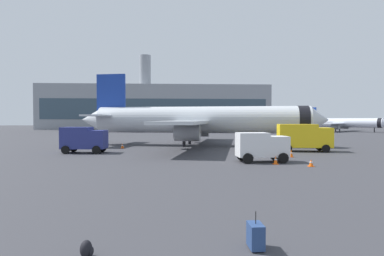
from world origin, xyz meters
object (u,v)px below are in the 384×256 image
at_px(fuel_truck, 304,136).
at_px(traveller_backpack, 87,249).
at_px(service_truck, 84,139).
at_px(airplane_taxiing, 342,123).
at_px(safety_cone_far, 122,146).
at_px(cargo_van, 261,146).
at_px(airplane_at_gate, 199,120).
at_px(safety_cone_near, 276,160).
at_px(safety_cone_mid, 311,163).
at_px(safety_cone_outer, 291,153).
at_px(rolling_suitcase, 256,236).

bearing_deg(fuel_truck, traveller_backpack, -122.53).
distance_m(service_truck, traveller_backpack, 28.48).
bearing_deg(airplane_taxiing, safety_cone_far, -137.73).
bearing_deg(traveller_backpack, fuel_truck, 57.47).
bearing_deg(cargo_van, safety_cone_far, 135.63).
xyz_separation_m(airplane_at_gate, traveller_backpack, (-6.03, -36.50, -3.42)).
distance_m(safety_cone_near, safety_cone_mid, 2.81).
height_order(service_truck, safety_cone_outer, service_truck).
distance_m(fuel_truck, safety_cone_far, 22.59).
bearing_deg(safety_cone_mid, safety_cone_near, 149.07).
xyz_separation_m(airplane_at_gate, safety_cone_near, (4.89, -19.17, -3.31)).
relative_size(airplane_taxiing, rolling_suitcase, 19.67).
bearing_deg(safety_cone_near, safety_cone_far, 134.40).
bearing_deg(traveller_backpack, cargo_van, 61.74).
bearing_deg(safety_cone_far, safety_cone_near, -45.60).
relative_size(fuel_truck, cargo_van, 1.41).
distance_m(safety_cone_far, traveller_backpack, 33.12).
relative_size(airplane_taxiing, safety_cone_near, 30.52).
bearing_deg(safety_cone_outer, airplane_taxiing, 57.83).
bearing_deg(cargo_van, fuel_truck, 49.68).
distance_m(fuel_truck, cargo_van, 11.71).
bearing_deg(safety_cone_outer, fuel_truck, 57.32).
bearing_deg(airplane_at_gate, cargo_van, -77.07).
xyz_separation_m(safety_cone_outer, rolling_suitcase, (-9.33, -21.81, 0.02)).
bearing_deg(fuel_truck, safety_cone_outer, -122.68).
xyz_separation_m(airplane_taxiing, cargo_van, (-44.27, -67.36, -1.23)).
distance_m(safety_cone_near, rolling_suitcase, 18.11).
bearing_deg(safety_cone_near, rolling_suitcase, -109.92).
bearing_deg(traveller_backpack, service_truck, 105.66).
relative_size(airplane_taxiing, safety_cone_outer, 28.48).
xyz_separation_m(cargo_van, traveller_backpack, (-10.10, -18.79, -1.22)).
distance_m(airplane_at_gate, safety_cone_outer, 16.81).
height_order(service_truck, cargo_van, service_truck).
height_order(safety_cone_near, traveller_backpack, safety_cone_near).
bearing_deg(airplane_at_gate, safety_cone_mid, -70.51).
height_order(cargo_van, safety_cone_near, cargo_van).
xyz_separation_m(safety_cone_near, rolling_suitcase, (-6.17, -17.03, 0.04)).
distance_m(cargo_van, safety_cone_outer, 5.30).
distance_m(airplane_at_gate, cargo_van, 18.31).
bearing_deg(fuel_truck, airplane_at_gate, 142.93).
distance_m(safety_cone_near, safety_cone_outer, 5.73).
distance_m(cargo_van, traveller_backpack, 21.36).
height_order(safety_cone_far, safety_cone_outer, safety_cone_outer).
xyz_separation_m(fuel_truck, safety_cone_outer, (-3.59, -5.60, -1.40)).
xyz_separation_m(airplane_taxiing, traveller_backpack, (-54.37, -86.15, -2.44)).
relative_size(safety_cone_mid, traveller_backpack, 1.24).
distance_m(safety_cone_outer, traveller_backpack, 26.21).
distance_m(airplane_taxiing, fuel_truck, 69.01).
bearing_deg(airplane_at_gate, safety_cone_near, -75.69).
bearing_deg(safety_cone_outer, safety_cone_far, 149.68).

